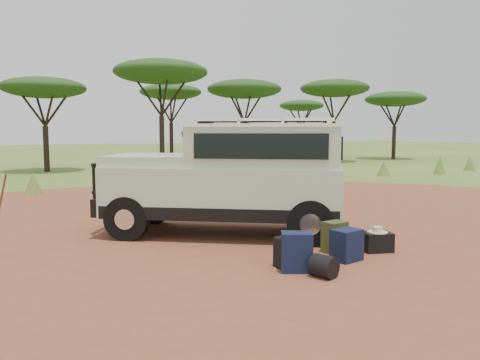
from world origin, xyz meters
name	(u,v)px	position (x,y,z in m)	size (l,w,h in m)	color
ground	(231,244)	(0.00, 0.00, 0.00)	(140.00, 140.00, 0.00)	#466524
dirt_clearing	(231,244)	(0.00, 0.00, 0.00)	(23.00, 23.00, 0.01)	brown
grass_fringe	(130,179)	(0.12, 8.67, 0.40)	(36.60, 1.60, 0.90)	#466524
acacia_treeline	(94,81)	(0.75, 19.81, 4.87)	(46.70, 13.20, 6.26)	#2D2019
safari_vehicle	(231,179)	(0.38, 0.77, 1.12)	(4.96, 4.16, 2.32)	#ADC4A8
backpack_black	(287,252)	(0.14, -1.74, 0.23)	(0.34, 0.25, 0.47)	black
backpack_navy	(297,252)	(0.16, -1.99, 0.30)	(0.45, 0.32, 0.59)	#111A38
backpack_olive	(335,237)	(1.34, -1.35, 0.27)	(0.39, 0.28, 0.54)	#3C411E
duffel_navy	(347,245)	(1.20, -1.85, 0.26)	(0.46, 0.34, 0.51)	#111A38
hard_case	(377,242)	(2.05, -1.63, 0.17)	(0.48, 0.34, 0.34)	black
stuff_sack	(324,266)	(0.36, -2.40, 0.16)	(0.33, 0.33, 0.33)	black
safari_hat	(378,230)	(2.05, -1.63, 0.38)	(0.34, 0.34, 0.10)	beige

